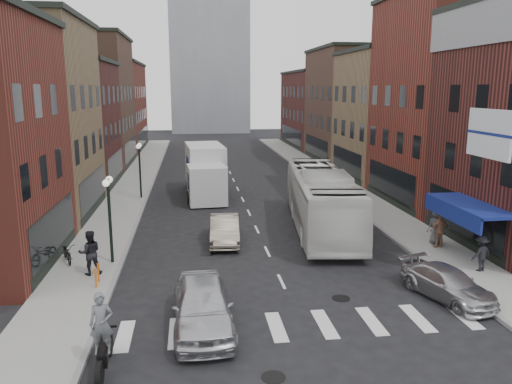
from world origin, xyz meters
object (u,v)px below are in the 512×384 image
(bike_rack, at_px, (97,275))
(sedan_left_far, at_px, (225,230))
(ped_right_a, at_px, (481,253))
(box_truck, at_px, (205,172))
(motorcycle_rider, at_px, (102,335))
(curb_car, at_px, (448,284))
(ped_left_solo, at_px, (90,253))
(parked_bicycle, at_px, (67,252))
(sedan_left_near, at_px, (202,306))
(streetlamp_far, at_px, (139,160))
(ped_right_c, at_px, (437,226))
(billboard_sign, at_px, (491,135))
(streetlamp_near, at_px, (109,204))
(ped_right_b, at_px, (440,230))
(transit_bus, at_px, (321,200))

(bike_rack, relative_size, sedan_left_far, 0.19)
(sedan_left_far, xyz_separation_m, ped_right_a, (10.85, -6.01, 0.25))
(box_truck, relative_size, motorcycle_rider, 3.65)
(sedan_left_far, distance_m, ped_right_a, 12.40)
(curb_car, xyz_separation_m, ped_left_solo, (-14.16, 4.07, 0.52))
(parked_bicycle, bearing_deg, sedan_left_near, -72.01)
(curb_car, bearing_deg, streetlamp_far, 107.79)
(sedan_left_near, relative_size, ped_right_c, 2.62)
(bike_rack, relative_size, motorcycle_rider, 0.33)
(ped_right_a, bearing_deg, sedan_left_far, -47.73)
(billboard_sign, distance_m, motorcycle_rider, 16.66)
(curb_car, distance_m, ped_left_solo, 14.74)
(motorcycle_rider, bearing_deg, sedan_left_near, 33.10)
(bike_rack, height_order, ped_right_c, ped_right_c)
(streetlamp_near, distance_m, ped_right_a, 16.67)
(curb_car, bearing_deg, billboard_sign, 22.12)
(streetlamp_far, distance_m, box_truck, 4.91)
(billboard_sign, relative_size, ped_right_c, 1.95)
(billboard_sign, distance_m, ped_right_b, 6.24)
(motorcycle_rider, distance_m, ped_right_b, 17.51)
(motorcycle_rider, relative_size, ped_left_solo, 1.24)
(sedan_left_far, height_order, curb_car, sedan_left_far)
(billboard_sign, height_order, motorcycle_rider, billboard_sign)
(sedan_left_near, height_order, ped_right_a, ped_right_a)
(streetlamp_near, height_order, ped_right_b, streetlamp_near)
(parked_bicycle, relative_size, ped_right_a, 1.10)
(billboard_sign, distance_m, parked_bicycle, 19.25)
(streetlamp_far, relative_size, motorcycle_rider, 1.70)
(billboard_sign, relative_size, ped_right_b, 2.07)
(curb_car, bearing_deg, ped_left_solo, 147.14)
(transit_bus, distance_m, ped_left_solo, 13.23)
(streetlamp_near, bearing_deg, curb_car, -22.31)
(streetlamp_near, height_order, box_truck, streetlamp_near)
(box_truck, relative_size, sedan_left_far, 2.07)
(box_truck, height_order, parked_bicycle, box_truck)
(ped_right_a, bearing_deg, motorcycle_rider, 2.31)
(box_truck, bearing_deg, ped_right_b, -56.51)
(streetlamp_far, bearing_deg, motorcycle_rider, -87.27)
(sedan_left_far, relative_size, parked_bicycle, 2.43)
(transit_bus, bearing_deg, parked_bicycle, -155.23)
(streetlamp_far, relative_size, bike_rack, 5.14)
(billboard_sign, relative_size, streetlamp_far, 0.90)
(box_truck, xyz_separation_m, ped_right_a, (11.47, -17.79, -0.92))
(motorcycle_rider, xyz_separation_m, ped_right_c, (15.08, 9.81, -0.04))
(streetlamp_far, relative_size, ped_right_c, 2.17)
(streetlamp_near, xyz_separation_m, ped_right_a, (16.23, -3.23, -1.96))
(parked_bicycle, bearing_deg, box_truck, 42.08)
(curb_car, height_order, ped_left_solo, ped_left_solo)
(box_truck, relative_size, ped_right_b, 4.95)
(box_truck, height_order, transit_bus, box_truck)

